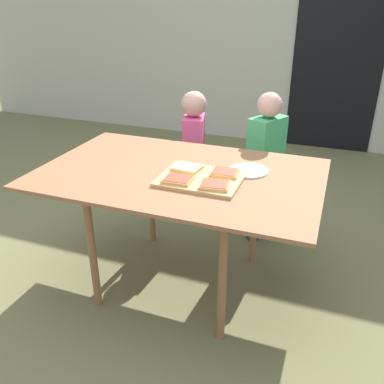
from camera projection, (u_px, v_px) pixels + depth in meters
ground_plane at (181, 280)px, 2.44m from camera, size 16.00×16.00×0.00m
house_wall_back at (280, 32)px, 4.37m from camera, size 8.00×0.20×2.40m
house_door at (338, 55)px, 4.17m from camera, size 0.90×0.02×2.00m
dining_table at (180, 182)px, 2.16m from camera, size 1.48×0.94×0.70m
cutting_board at (201, 179)px, 2.03m from camera, size 0.41×0.33×0.02m
pizza_slice_far_right at (225, 172)px, 2.06m from camera, size 0.15×0.13×0.02m
pizza_slice_near_left at (178, 179)px, 1.99m from camera, size 0.14×0.13×0.02m
pizza_slice_near_right at (215, 185)px, 1.93m from camera, size 0.16×0.14×0.02m
pizza_slice_far_left at (187, 168)px, 2.12m from camera, size 0.15×0.14×0.02m
plate_white_right at (249, 170)px, 2.14m from camera, size 0.21×0.21×0.01m
child_left at (194, 148)px, 2.93m from camera, size 0.20×0.27×0.96m
child_right at (265, 160)px, 2.66m from camera, size 0.23×0.28×1.01m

